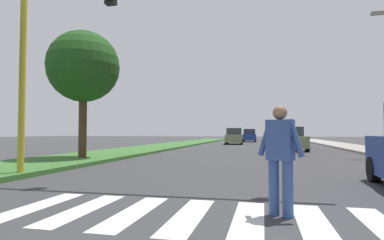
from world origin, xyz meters
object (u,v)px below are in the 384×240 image
sedan_midblock (290,139)px  sedan_far_horizon (250,136)px  pedestrian_performer (280,155)px  traffic_light_gantry (110,17)px  sedan_distant (234,137)px  tree_mid (83,67)px

sedan_midblock → sedan_far_horizon: (-3.67, 19.66, 0.02)m
pedestrian_performer → sedan_midblock: bearing=85.1°
traffic_light_gantry → sedan_distant: 26.68m
traffic_light_gantry → pedestrian_performer: size_ratio=5.43×
tree_mid → traffic_light_gantry: bearing=-52.2°
sedan_distant → sedan_far_horizon: sedan_far_horizon is taller
sedan_far_horizon → traffic_light_gantry: bearing=-93.5°
traffic_light_gantry → sedan_distant: (0.89, 26.42, -3.57)m
traffic_light_gantry → sedan_midblock: 17.07m
sedan_far_horizon → sedan_distant: bearing=-98.0°
pedestrian_performer → sedan_distant: bearing=96.6°
sedan_midblock → sedan_far_horizon: 20.00m
pedestrian_performer → sedan_far_horizon: size_ratio=0.41×
pedestrian_performer → sedan_distant: 29.19m
tree_mid → traffic_light_gantry: traffic_light_gantry is taller
tree_mid → pedestrian_performer: tree_mid is taller
pedestrian_performer → sedan_far_horizon: 37.94m
sedan_distant → sedan_far_horizon: 8.97m
traffic_light_gantry → sedan_distant: bearing=88.1°
tree_mid → sedan_distant: size_ratio=1.32×
sedan_far_horizon → tree_mid: bearing=-101.6°
traffic_light_gantry → pedestrian_performer: traffic_light_gantry is taller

